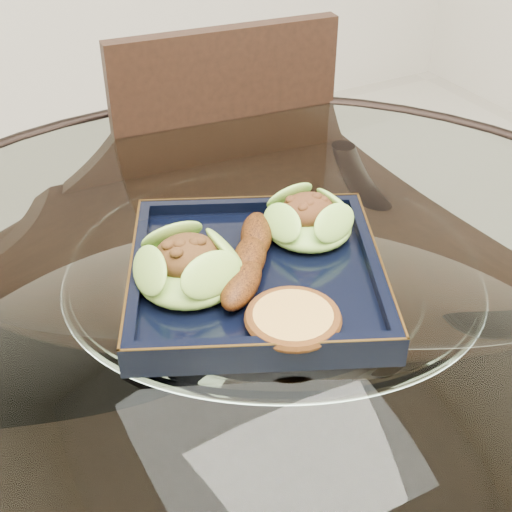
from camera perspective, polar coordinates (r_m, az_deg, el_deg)
name	(u,v)px	position (r m, az deg, el deg)	size (l,w,h in m)	color
dining_table	(271,408)	(0.87, 1.21, -12.09)	(1.13, 1.13, 0.77)	white
dining_chair	(252,280)	(1.22, -0.31, -1.95)	(0.43, 0.43, 0.90)	black
navy_plate	(256,278)	(0.78, 0.00, -1.81)	(0.27, 0.27, 0.02)	black
lettuce_wrap_left	(189,270)	(0.74, -5.42, -1.08)	(0.11, 0.11, 0.04)	#60912A
lettuce_wrap_right	(309,222)	(0.82, 4.23, 2.74)	(0.10, 0.10, 0.04)	#5C972B
roasted_plantain	(249,258)	(0.76, -0.54, -0.18)	(0.17, 0.04, 0.03)	#592809
crumb_patty	(293,320)	(0.70, 2.97, -5.14)	(0.08, 0.08, 0.02)	gold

